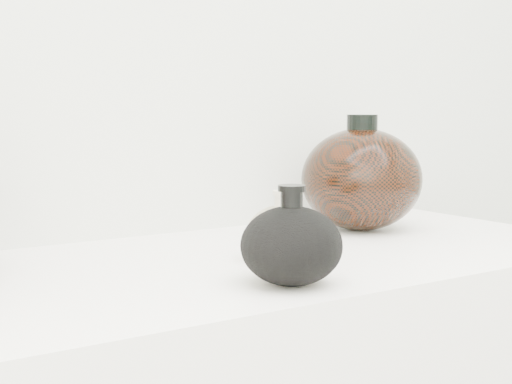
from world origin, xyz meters
TOP-DOWN VIEW (x-y plane):
  - black_gourd_vase at (-0.02, 0.78)m, footprint 0.15×0.15m
  - cream_gourd_vase at (0.05, 0.91)m, footprint 0.11×0.11m
  - right_round_pot at (0.32, 1.04)m, footprint 0.27×0.27m

SIDE VIEW (x-z plane):
  - cream_gourd_vase at x=0.05m, z-range 0.89..0.99m
  - black_gourd_vase at x=-0.02m, z-range 0.89..1.01m
  - right_round_pot at x=0.32m, z-range 0.89..1.09m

